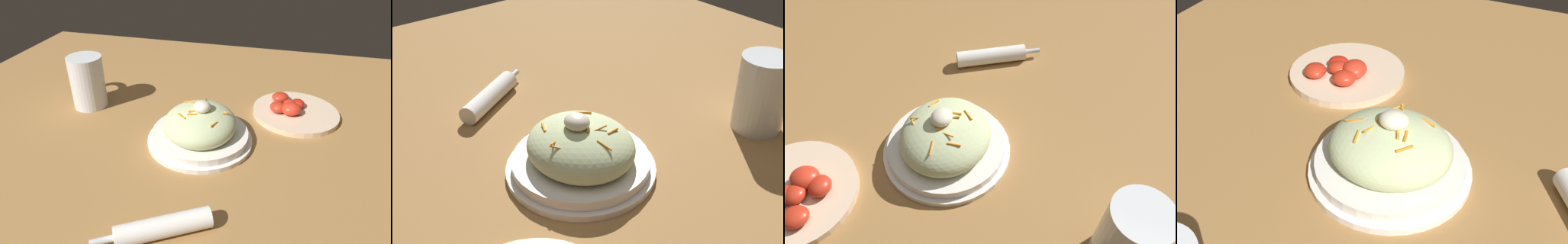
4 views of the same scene
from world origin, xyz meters
TOP-DOWN VIEW (x-y plane):
  - ground_plane at (0.00, 0.00)m, footprint 1.43×1.43m
  - salad_plate at (0.06, -0.05)m, footprint 0.23×0.23m
  - beer_mug at (0.16, 0.27)m, footprint 0.12×0.12m
  - napkin_roll at (-0.21, -0.06)m, footprint 0.12×0.18m
  - tomato_plate at (0.24, -0.25)m, footprint 0.21×0.21m

SIDE VIEW (x-z plane):
  - ground_plane at x=0.00m, z-range 0.00..0.00m
  - tomato_plate at x=0.24m, z-range -0.01..0.03m
  - napkin_roll at x=-0.21m, z-range 0.00..0.04m
  - salad_plate at x=0.06m, z-range -0.02..0.09m
  - beer_mug at x=0.16m, z-range -0.01..0.13m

